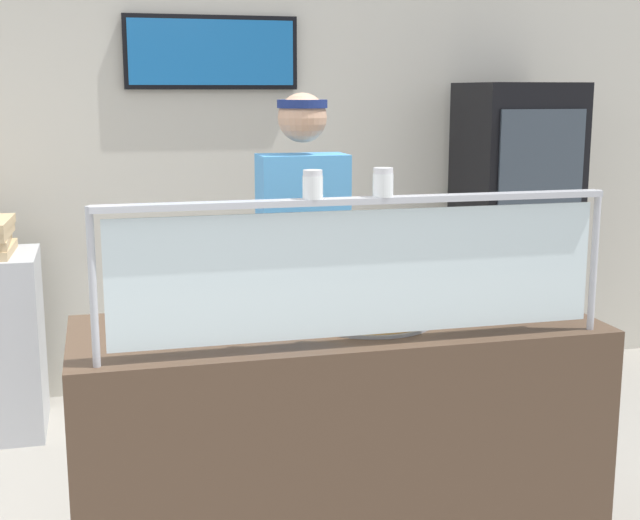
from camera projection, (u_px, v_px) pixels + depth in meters
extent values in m
plane|color=gray|center=(298.00, 491.00, 3.89)|extent=(12.00, 12.00, 0.00)
cube|color=beige|center=(236.00, 162.00, 5.14)|extent=(6.27, 0.08, 2.70)
cube|color=black|center=(212.00, 52.00, 4.92)|extent=(0.99, 0.04, 0.41)
cube|color=#1966B2|center=(212.00, 52.00, 4.90)|extent=(0.94, 0.01, 0.36)
cube|color=#4C3828|center=(336.00, 448.00, 3.19)|extent=(1.87, 0.71, 0.95)
cylinder|color=#B2B5BC|center=(93.00, 288.00, 2.57)|extent=(0.02, 0.02, 0.49)
cylinder|color=#B2B5BC|center=(594.00, 261.00, 2.98)|extent=(0.02, 0.02, 0.49)
cube|color=silver|center=(362.00, 273.00, 2.77)|extent=(1.61, 0.01, 0.41)
cube|color=#B2B5BC|center=(363.00, 201.00, 2.73)|extent=(1.67, 0.06, 0.02)
cylinder|color=#9EA0A8|center=(370.00, 320.00, 3.12)|extent=(0.46, 0.46, 0.01)
cylinder|color=tan|center=(370.00, 316.00, 3.12)|extent=(0.43, 0.43, 0.02)
cylinder|color=gold|center=(370.00, 313.00, 3.11)|extent=(0.38, 0.38, 0.01)
cube|color=#ADAFB7|center=(380.00, 312.00, 3.10)|extent=(0.08, 0.28, 0.01)
cylinder|color=white|center=(313.00, 187.00, 2.68)|extent=(0.06, 0.06, 0.07)
cylinder|color=white|center=(313.00, 191.00, 2.68)|extent=(0.05, 0.05, 0.05)
cylinder|color=silver|center=(313.00, 173.00, 2.67)|extent=(0.06, 0.06, 0.02)
cylinder|color=white|center=(383.00, 185.00, 2.73)|extent=(0.07, 0.07, 0.07)
cylinder|color=red|center=(383.00, 189.00, 2.74)|extent=(0.06, 0.06, 0.05)
cylinder|color=silver|center=(383.00, 171.00, 2.73)|extent=(0.06, 0.06, 0.02)
cylinder|color=#23232D|center=(279.00, 384.00, 3.88)|extent=(0.13, 0.13, 0.95)
cylinder|color=#23232D|center=(327.00, 380.00, 3.93)|extent=(0.13, 0.13, 0.95)
cube|color=#4C9EE5|center=(303.00, 218.00, 3.76)|extent=(0.38, 0.21, 0.55)
sphere|color=tan|center=(302.00, 118.00, 3.68)|extent=(0.21, 0.21, 0.21)
cylinder|color=navy|center=(302.00, 104.00, 3.67)|extent=(0.21, 0.21, 0.04)
cylinder|color=tan|center=(357.00, 246.00, 3.62)|extent=(0.08, 0.34, 0.08)
cube|color=black|center=(513.00, 237.00, 5.20)|extent=(0.61, 0.58, 1.81)
cube|color=#38424C|center=(538.00, 239.00, 4.90)|extent=(0.51, 0.02, 1.45)
cylinder|color=green|center=(501.00, 228.00, 4.96)|extent=(0.06, 0.06, 0.20)
cylinder|color=green|center=(515.00, 227.00, 4.98)|extent=(0.06, 0.06, 0.20)
cylinder|color=blue|center=(529.00, 226.00, 5.00)|extent=(0.06, 0.06, 0.20)
cylinder|color=green|center=(543.00, 226.00, 5.02)|extent=(0.06, 0.06, 0.20)
cylinder|color=red|center=(556.00, 225.00, 5.04)|extent=(0.06, 0.06, 0.20)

